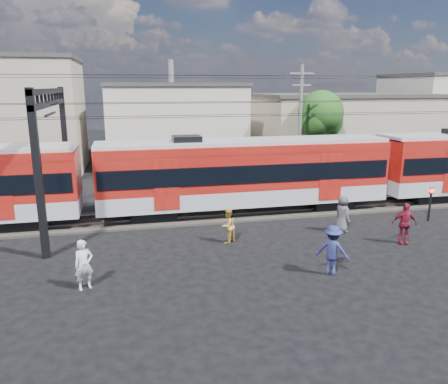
{
  "coord_description": "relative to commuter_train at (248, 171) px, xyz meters",
  "views": [
    {
      "loc": [
        -6.5,
        -14.98,
        7.07
      ],
      "look_at": [
        -1.96,
        5.0,
        2.05
      ],
      "focal_mm": 35.0,
      "sensor_mm": 36.0,
      "label": 1
    }
  ],
  "objects": [
    {
      "name": "ground",
      "position": [
        -0.11,
        -8.0,
        -2.4
      ],
      "size": [
        120.0,
        120.0,
        0.0
      ],
      "primitive_type": "plane",
      "color": "black",
      "rests_on": "ground"
    },
    {
      "name": "track_bed",
      "position": [
        -0.11,
        0.0,
        -2.34
      ],
      "size": [
        70.0,
        3.4,
        0.12
      ],
      "primitive_type": "cube",
      "color": "#2D2823",
      "rests_on": "ground"
    },
    {
      "name": "rail_near",
      "position": [
        -0.11,
        -0.75,
        -2.22
      ],
      "size": [
        70.0,
        0.12,
        0.12
      ],
      "primitive_type": "cube",
      "color": "#59544C",
      "rests_on": "track_bed"
    },
    {
      "name": "rail_far",
      "position": [
        -0.11,
        0.75,
        -2.22
      ],
      "size": [
        70.0,
        0.12,
        0.12
      ],
      "primitive_type": "cube",
      "color": "#59544C",
      "rests_on": "track_bed"
    },
    {
      "name": "commuter_train",
      "position": [
        0.0,
        0.0,
        0.0
      ],
      "size": [
        50.3,
        3.08,
        4.17
      ],
      "color": "black",
      "rests_on": "ground"
    },
    {
      "name": "catenary",
      "position": [
        -8.76,
        -0.0,
        2.73
      ],
      "size": [
        70.0,
        9.3,
        7.52
      ],
      "color": "black",
      "rests_on": "ground"
    },
    {
      "name": "building_midwest",
      "position": [
        -2.11,
        19.0,
        1.25
      ],
      "size": [
        12.24,
        12.24,
        7.3
      ],
      "color": "beige",
      "rests_on": "ground"
    },
    {
      "name": "building_mideast",
      "position": [
        13.89,
        16.0,
        0.75
      ],
      "size": [
        16.32,
        10.2,
        6.3
      ],
      "color": "tan",
      "rests_on": "ground"
    },
    {
      "name": "building_east",
      "position": [
        27.89,
        20.0,
        1.75
      ],
      "size": [
        10.2,
        10.2,
        8.3
      ],
      "color": "beige",
      "rests_on": "ground"
    },
    {
      "name": "utility_pole_mid",
      "position": [
        5.89,
        7.0,
        2.13
      ],
      "size": [
        1.8,
        0.24,
        8.5
      ],
      "color": "slate",
      "rests_on": "ground"
    },
    {
      "name": "tree_near",
      "position": [
        9.08,
        10.09,
        2.26
      ],
      "size": [
        3.82,
        3.64,
        6.72
      ],
      "color": "#382619",
      "rests_on": "ground"
    },
    {
      "name": "pedestrian_a",
      "position": [
        -8.26,
        -7.89,
        -1.49
      ],
      "size": [
        0.78,
        0.65,
        1.82
      ],
      "primitive_type": "imported",
      "rotation": [
        0.0,
        0.0,
        0.39
      ],
      "color": "silver",
      "rests_on": "ground"
    },
    {
      "name": "pedestrian_b",
      "position": [
        -2.21,
        -4.44,
        -1.59
      ],
      "size": [
        1.0,
        0.97,
        1.63
      ],
      "primitive_type": "imported",
      "rotation": [
        0.0,
        0.0,
        3.78
      ],
      "color": "gold",
      "rests_on": "ground"
    },
    {
      "name": "pedestrian_c",
      "position": [
        0.88,
        -8.71,
        -1.42
      ],
      "size": [
        1.44,
        1.35,
        1.95
      ],
      "primitive_type": "imported",
      "rotation": [
        0.0,
        0.0,
        2.48
      ],
      "color": "navy",
      "rests_on": "ground"
    },
    {
      "name": "pedestrian_d",
      "position": [
        5.58,
        -6.37,
        -1.44
      ],
      "size": [
        1.2,
        0.7,
        1.92
      ],
      "primitive_type": "imported",
      "rotation": [
        0.0,
        0.0,
        -0.22
      ],
      "color": "maroon",
      "rests_on": "ground"
    },
    {
      "name": "pedestrian_e",
      "position": [
        3.62,
        -4.23,
        -1.47
      ],
      "size": [
        0.79,
        1.02,
        1.86
      ],
      "primitive_type": "imported",
      "rotation": [
        0.0,
        0.0,
        1.8
      ],
      "color": "#4E4E53",
      "rests_on": "ground"
    },
    {
      "name": "crossing_signal",
      "position": [
        9.05,
        -3.6,
        -1.13
      ],
      "size": [
        0.27,
        0.27,
        1.83
      ],
      "color": "black",
      "rests_on": "ground"
    }
  ]
}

